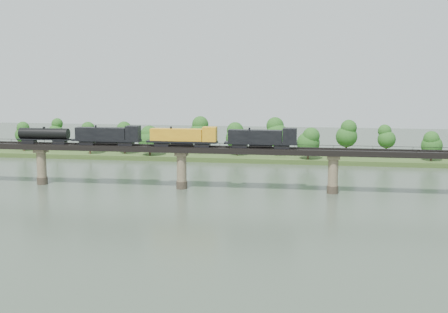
# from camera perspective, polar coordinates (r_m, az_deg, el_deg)

# --- Properties ---
(ground) EXTENTS (400.00, 400.00, 0.00)m
(ground) POSITION_cam_1_polar(r_m,az_deg,el_deg) (123.80, -7.39, -6.11)
(ground) COLOR #344133
(ground) RESTS_ON ground
(far_bank) EXTENTS (300.00, 24.00, 1.60)m
(far_bank) POSITION_cam_1_polar(r_m,az_deg,el_deg) (205.04, -0.91, 0.14)
(far_bank) COLOR #314A1D
(far_bank) RESTS_ON ground
(bridge) EXTENTS (236.00, 30.00, 11.50)m
(bridge) POSITION_cam_1_polar(r_m,az_deg,el_deg) (151.02, -4.33, -1.23)
(bridge) COLOR #473A2D
(bridge) RESTS_ON ground
(bridge_superstructure) EXTENTS (220.00, 4.90, 0.75)m
(bridge_superstructure) POSITION_cam_1_polar(r_m,az_deg,el_deg) (150.04, -4.36, 1.15)
(bridge_superstructure) COLOR black
(bridge_superstructure) RESTS_ON bridge
(far_treeline) EXTENTS (289.06, 17.54, 13.60)m
(far_treeline) POSITION_cam_1_polar(r_m,az_deg,el_deg) (201.13, -3.43, 2.26)
(far_treeline) COLOR #382619
(far_treeline) RESTS_ON far_bank
(freight_train) EXTENTS (76.99, 3.00, 5.30)m
(freight_train) POSITION_cam_1_polar(r_m,az_deg,el_deg) (151.36, -6.80, 2.04)
(freight_train) COLOR black
(freight_train) RESTS_ON bridge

